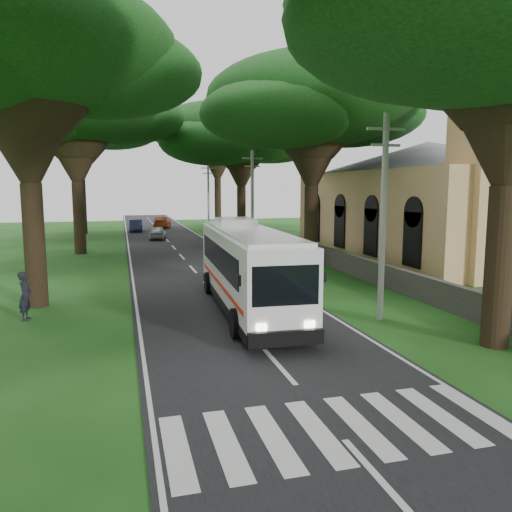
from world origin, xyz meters
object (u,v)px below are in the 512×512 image
(church, at_px, (427,191))
(pedestrian, at_px, (25,296))
(coach_bus, at_px, (248,267))
(distant_car_b, at_px, (136,225))
(pole_near, at_px, (383,214))
(distant_car_a, at_px, (158,233))
(pole_mid, at_px, (252,201))
(pole_far, at_px, (208,196))
(distant_car_c, at_px, (162,222))

(church, xyz_separation_m, pedestrian, (-25.93, -11.99, -3.94))
(coach_bus, distance_m, distant_car_b, 40.55)
(pole_near, bearing_deg, distant_car_a, 100.66)
(church, distance_m, pedestrian, 28.84)
(pole_mid, bearing_deg, pole_far, 90.00)
(church, relative_size, pole_mid, 3.00)
(pole_far, height_order, distant_car_a, pole_far)
(pole_mid, xyz_separation_m, distant_car_b, (-8.17, 23.28, -3.46))
(church, xyz_separation_m, pole_near, (-12.36, -15.55, -0.73))
(pole_mid, height_order, pedestrian, pole_mid)
(pole_near, xyz_separation_m, pedestrian, (-13.57, 3.56, -3.21))
(distant_car_a, xyz_separation_m, distant_car_b, (-1.87, 9.79, 0.03))
(pole_far, distance_m, coach_bus, 37.47)
(pole_near, bearing_deg, distant_car_b, 100.69)
(distant_car_a, height_order, pedestrian, pedestrian)
(pole_near, bearing_deg, distant_car_c, 95.56)
(pole_far, height_order, distant_car_c, pole_far)
(pole_far, bearing_deg, church, -63.18)
(church, distance_m, pole_near, 19.88)
(pole_mid, distance_m, coach_bus, 17.89)
(pole_near, distance_m, distant_car_a, 34.25)
(church, xyz_separation_m, pole_far, (-12.36, 24.45, -0.73))
(distant_car_b, bearing_deg, pole_mid, -69.06)
(pole_far, relative_size, distant_car_a, 2.06)
(distant_car_a, relative_size, distant_car_c, 0.75)
(pole_mid, relative_size, distant_car_c, 1.55)
(distant_car_a, bearing_deg, pole_near, 109.21)
(pole_near, relative_size, distant_car_a, 2.06)
(distant_car_b, height_order, pedestrian, pedestrian)
(pole_near, height_order, pole_far, same)
(coach_bus, bearing_deg, pole_far, 85.39)
(coach_bus, relative_size, distant_car_a, 3.06)
(church, relative_size, pole_far, 3.00)
(church, height_order, coach_bus, church)
(pole_mid, height_order, coach_bus, pole_mid)
(pole_near, relative_size, coach_bus, 0.67)
(distant_car_a, height_order, distant_car_c, distant_car_c)
(distant_car_a, bearing_deg, church, 144.69)
(distant_car_a, distance_m, distant_car_b, 9.97)
(church, relative_size, pole_near, 3.00)
(coach_bus, relative_size, distant_car_c, 2.29)
(pole_far, relative_size, distant_car_c, 1.55)
(distant_car_b, bearing_deg, coach_bus, -83.48)
(distant_car_c, bearing_deg, pole_near, 102.84)
(pedestrian, bearing_deg, distant_car_b, 0.33)
(church, height_order, pole_far, church)
(pole_mid, height_order, distant_car_b, pole_mid)
(distant_car_b, distance_m, pedestrian, 40.09)
(pole_mid, height_order, distant_car_c, pole_mid)
(pole_mid, xyz_separation_m, distant_car_c, (-4.70, 28.28, -3.40))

